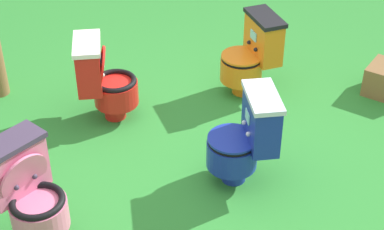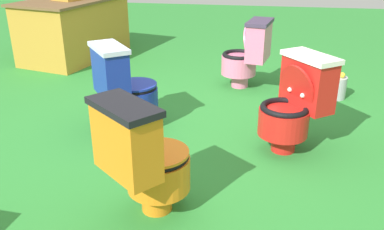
{
  "view_description": "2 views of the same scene",
  "coord_description": "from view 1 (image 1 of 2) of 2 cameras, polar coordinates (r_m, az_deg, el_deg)",
  "views": [
    {
      "loc": [
        3.26,
        1.86,
        3.02
      ],
      "look_at": [
        0.05,
        0.04,
        0.49
      ],
      "focal_mm": 58.34,
      "sensor_mm": 36.0,
      "label": 1
    },
    {
      "loc": [
        -3.1,
        -0.65,
        1.5
      ],
      "look_at": [
        -0.39,
        -0.19,
        0.31
      ],
      "focal_mm": 38.8,
      "sensor_mm": 36.0,
      "label": 2
    }
  ],
  "objects": [
    {
      "name": "ground",
      "position": [
        4.82,
        -0.07,
        -4.33
      ],
      "size": [
        14.0,
        14.0,
        0.0
      ],
      "primitive_type": "plane",
      "color": "#2D8433"
    },
    {
      "name": "toilet_red",
      "position": [
        5.15,
        -8.09,
        3.24
      ],
      "size": [
        0.62,
        0.63,
        0.73
      ],
      "rotation": [
        0.0,
        0.0,
        0.64
      ],
      "color": "red",
      "rests_on": "ground"
    },
    {
      "name": "toilet_blue",
      "position": [
        4.46,
        4.86,
        -2.11
      ],
      "size": [
        0.62,
        0.64,
        0.73
      ],
      "rotation": [
        0.0,
        0.0,
        3.8
      ],
      "color": "#192D9E",
      "rests_on": "ground"
    },
    {
      "name": "toilet_orange",
      "position": [
        5.49,
        5.44,
        5.51
      ],
      "size": [
        0.64,
        0.62,
        0.73
      ],
      "rotation": [
        0.0,
        0.0,
        4.01
      ],
      "color": "orange",
      "rests_on": "ground"
    },
    {
      "name": "toilet_pink",
      "position": [
        4.13,
        -14.79,
        -6.81
      ],
      "size": [
        0.49,
        0.56,
        0.73
      ],
      "rotation": [
        0.0,
        0.0,
        6.09
      ],
      "color": "pink",
      "rests_on": "ground"
    }
  ]
}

